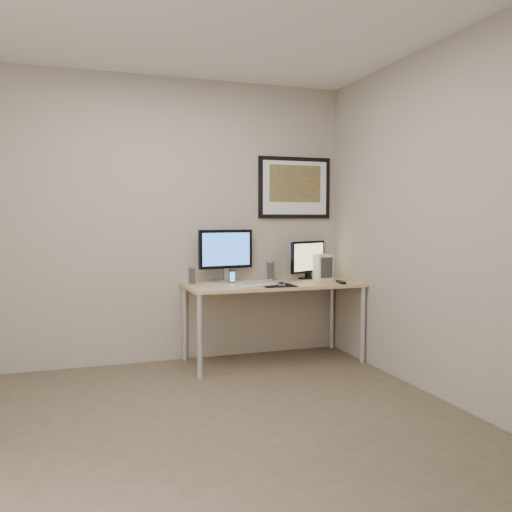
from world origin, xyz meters
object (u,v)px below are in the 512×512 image
object	(u,v)px
framed_art	(295,188)
speaker_left	(192,276)
desk	(273,290)
keyboard	(258,286)
monitor_large	(226,253)
monitor_tv	(308,259)
phone_dock	(232,277)
speaker_right	(270,271)
fan_unit	(323,267)

from	to	relation	value
framed_art	speaker_left	distance (m)	1.37
desk	keyboard	size ratio (longest dim) A/B	4.07
monitor_large	monitor_tv	size ratio (longest dim) A/B	1.22
monitor_large	phone_dock	distance (m)	0.31
framed_art	speaker_right	distance (m)	0.86
keyboard	fan_unit	bearing A→B (deg)	1.82
monitor_tv	keyboard	bearing A→B (deg)	-174.56
monitor_tv	phone_dock	world-z (taller)	monitor_tv
framed_art	keyboard	xyz separation A→B (m)	(-0.56, -0.53, -0.88)
monitor_tv	speaker_right	xyz separation A→B (m)	(-0.38, 0.02, -0.11)
phone_dock	fan_unit	size ratio (longest dim) A/B	0.51
speaker_left	keyboard	world-z (taller)	speaker_left
speaker_left	phone_dock	size ratio (longest dim) A/B	1.29
keyboard	fan_unit	distance (m)	0.81
speaker_left	keyboard	bearing A→B (deg)	-30.44
framed_art	monitor_tv	distance (m)	0.71
framed_art	phone_dock	size ratio (longest dim) A/B	5.88
monitor_large	phone_dock	world-z (taller)	monitor_large
framed_art	speaker_left	world-z (taller)	framed_art
monitor_tv	speaker_right	bearing A→B (deg)	150.98
speaker_right	phone_dock	world-z (taller)	speaker_right
framed_art	speaker_right	xyz separation A→B (m)	(-0.30, -0.11, -0.80)
framed_art	monitor_tv	bearing A→B (deg)	-57.30
monitor_large	monitor_tv	distance (m)	0.82
monitor_large	monitor_tv	xyz separation A→B (m)	(0.82, -0.05, -0.07)
monitor_tv	speaker_right	world-z (taller)	monitor_tv
desk	framed_art	bearing A→B (deg)	43.46
desk	speaker_left	bearing A→B (deg)	171.53
desk	monitor_tv	xyz separation A→B (m)	(0.44, 0.20, 0.26)
monitor_tv	phone_dock	size ratio (longest dim) A/B	3.42
monitor_large	speaker_right	xyz separation A→B (m)	(0.43, -0.03, -0.18)
keyboard	phone_dock	bearing A→B (deg)	112.03
framed_art	fan_unit	world-z (taller)	framed_art
framed_art	monitor_tv	xyz separation A→B (m)	(0.09, -0.14, -0.69)
monitor_tv	speaker_left	bearing A→B (deg)	158.49
desk	keyboard	world-z (taller)	keyboard
desk	phone_dock	world-z (taller)	phone_dock
monitor_large	phone_dock	size ratio (longest dim) A/B	4.17
monitor_tv	monitor_large	bearing A→B (deg)	150.73
speaker_left	keyboard	size ratio (longest dim) A/B	0.42
speaker_right	phone_dock	bearing A→B (deg)	-134.91
monitor_large	speaker_left	distance (m)	0.42
speaker_left	keyboard	distance (m)	0.61
fan_unit	keyboard	bearing A→B (deg)	-168.61
desk	fan_unit	distance (m)	0.57
keyboard	fan_unit	world-z (taller)	fan_unit
framed_art	fan_unit	distance (m)	0.83
monitor_tv	speaker_left	distance (m)	1.18
phone_dock	monitor_large	bearing A→B (deg)	93.27
phone_dock	speaker_left	bearing A→B (deg)	168.66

